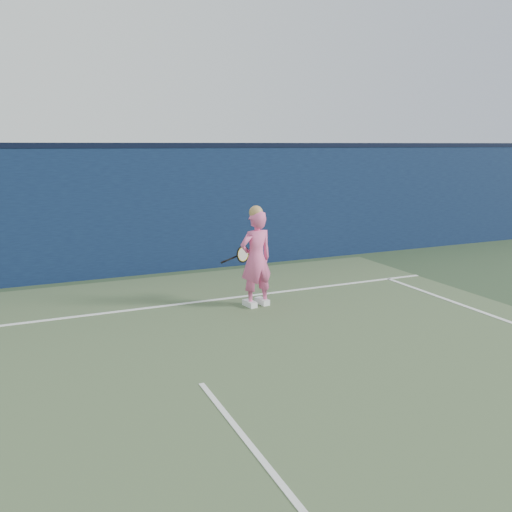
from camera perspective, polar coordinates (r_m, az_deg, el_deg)
name	(u,v)px	position (r m, az deg, el deg)	size (l,w,h in m)	color
ground	(235,427)	(5.26, -2.19, -17.59)	(80.00, 80.00, 0.00)	#2E3D25
backstop_wall	(111,213)	(10.98, -14.98, 4.38)	(24.00, 0.40, 2.50)	#0C1938
wall_cap	(108,145)	(10.90, -15.34, 11.17)	(24.00, 0.42, 0.10)	black
player	(256,258)	(8.63, 0.00, -0.25)	(0.62, 0.45, 1.63)	pink
racket	(242,255)	(8.99, -1.53, 0.13)	(0.55, 0.15, 0.29)	black
court_lines	(249,444)	(4.99, -0.70, -19.17)	(11.00, 12.04, 0.01)	white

